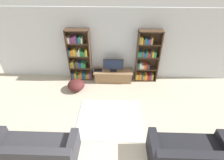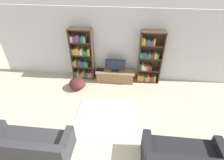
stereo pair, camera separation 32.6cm
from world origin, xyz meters
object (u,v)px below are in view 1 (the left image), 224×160
(bookshelf_left, at_px, (79,57))
(bookshelf_right, at_px, (146,58))
(tv_stand, at_px, (113,76))
(couch_left_sectional, at_px, (34,152))
(couch_right_sofa, at_px, (190,157))
(beanbag_ottoman, at_px, (76,85))
(television, at_px, (113,65))
(laptop, at_px, (98,70))

(bookshelf_left, height_order, bookshelf_right, same)
(tv_stand, xyz_separation_m, couch_left_sectional, (-1.70, -3.25, 0.05))
(bookshelf_left, bearing_deg, tv_stand, -5.90)
(bookshelf_left, height_order, couch_right_sofa, bookshelf_left)
(bookshelf_left, bearing_deg, beanbag_ottoman, -93.60)
(tv_stand, relative_size, beanbag_ottoman, 2.43)
(bookshelf_right, height_order, couch_right_sofa, bookshelf_right)
(couch_left_sectional, distance_m, beanbag_ottoman, 2.66)
(couch_left_sectional, bearing_deg, bookshelf_right, 49.41)
(television, height_order, couch_right_sofa, couch_right_sofa)
(bookshelf_left, distance_m, couch_left_sectional, 3.46)
(laptop, relative_size, beanbag_ottoman, 0.52)
(bookshelf_right, height_order, beanbag_ottoman, bookshelf_right)
(couch_left_sectional, relative_size, beanbag_ottoman, 3.27)
(couch_right_sofa, height_order, beanbag_ottoman, couch_right_sofa)
(bookshelf_left, xyz_separation_m, couch_left_sectional, (-0.46, -3.37, -0.64))
(bookshelf_left, distance_m, tv_stand, 1.43)
(bookshelf_right, bearing_deg, laptop, -175.21)
(laptop, bearing_deg, couch_right_sofa, -54.44)
(bookshelf_right, relative_size, tv_stand, 1.35)
(bookshelf_right, xyz_separation_m, tv_stand, (-1.19, -0.13, -0.68))
(television, distance_m, couch_right_sofa, 3.74)
(laptop, bearing_deg, beanbag_ottoman, -140.51)
(tv_stand, bearing_deg, beanbag_ottoman, -154.50)
(television, bearing_deg, bookshelf_left, 173.48)
(beanbag_ottoman, bearing_deg, laptop, 39.49)
(bookshelf_left, bearing_deg, couch_right_sofa, -48.50)
(bookshelf_left, xyz_separation_m, beanbag_ottoman, (-0.05, -0.75, -0.71))
(couch_right_sofa, bearing_deg, couch_left_sectional, 179.37)
(laptop, bearing_deg, television, 0.18)
(bookshelf_right, bearing_deg, tv_stand, -173.69)
(laptop, bearing_deg, couch_left_sectional, -109.46)
(television, height_order, laptop, television)
(tv_stand, relative_size, laptop, 4.65)
(bookshelf_right, relative_size, couch_right_sofa, 1.11)
(bookshelf_left, relative_size, television, 2.67)
(couch_right_sofa, bearing_deg, television, 118.47)
(tv_stand, xyz_separation_m, television, (0.00, -0.01, 0.47))
(beanbag_ottoman, bearing_deg, couch_left_sectional, -98.90)
(couch_left_sectional, height_order, beanbag_ottoman, couch_left_sectional)
(bookshelf_right, xyz_separation_m, television, (-1.19, -0.14, -0.22))
(tv_stand, height_order, television, television)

